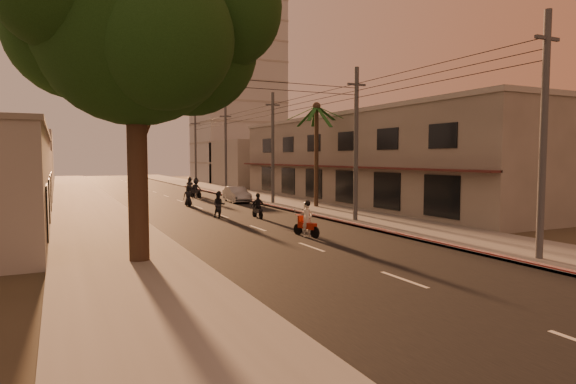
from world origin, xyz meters
name	(u,v)px	position (x,y,z in m)	size (l,w,h in m)	color
ground	(336,256)	(0.00, 0.00, 0.00)	(160.00, 160.00, 0.00)	#383023
road	(198,207)	(0.00, 20.00, 0.01)	(10.00, 140.00, 0.02)	black
sidewalk_right	(287,203)	(7.50, 20.00, 0.06)	(5.00, 140.00, 0.12)	slate
sidewalk_left	(92,212)	(-7.50, 20.00, 0.06)	(5.00, 140.00, 0.12)	slate
curb_stripe	(287,209)	(5.10, 15.00, 0.10)	(0.20, 60.00, 0.20)	#B01B12
shophouse_row	(367,159)	(13.95, 18.00, 3.65)	(8.80, 34.20, 7.30)	gray
distant_tower	(237,92)	(16.00, 56.00, 14.00)	(12.10, 12.10, 28.00)	#B7B5B2
broadleaf_tree	(145,24)	(-6.61, 2.14, 8.48)	(9.60, 8.70, 12.10)	black
palm_tree	(316,112)	(8.00, 16.00, 7.15)	(5.00, 5.00, 8.20)	black
utility_poles	(273,123)	(6.20, 20.00, 6.54)	(1.20, 48.26, 9.00)	#38383A
filler_right	(251,163)	(14.00, 45.00, 3.00)	(8.00, 14.00, 6.00)	gray
filler_left_near	(2,175)	(-14.00, 34.00, 2.20)	(8.00, 14.00, 4.40)	gray
filler_left_far	(17,160)	(-14.00, 52.00, 3.50)	(8.00, 14.00, 7.00)	gray
scooter_red	(307,221)	(1.13, 4.52, 0.78)	(0.86, 1.75, 1.75)	black
scooter_mid_a	(219,205)	(-0.42, 13.45, 0.78)	(1.11, 1.68, 1.70)	black
scooter_mid_b	(258,207)	(1.64, 12.04, 0.70)	(0.88, 1.61, 1.58)	black
scooter_far_a	(188,197)	(-0.41, 21.37, 0.75)	(0.95, 1.68, 1.66)	black
scooter_far_b	(196,189)	(2.09, 28.49, 0.88)	(1.49, 1.93, 1.93)	black
parked_car	(237,194)	(4.05, 22.69, 0.67)	(1.58, 4.12, 1.34)	gray
scooter_far_c	(190,186)	(2.80, 33.62, 0.81)	(0.90, 1.83, 1.80)	black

